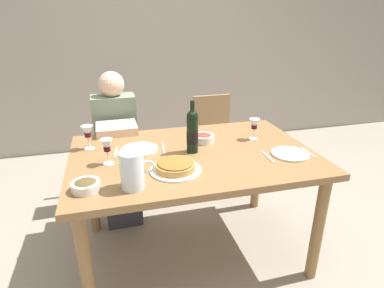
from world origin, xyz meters
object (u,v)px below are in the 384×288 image
Objects in this scene: dinner_plate_left_setting at (140,149)px; chair_right at (215,137)px; water_pitcher at (132,172)px; wine_bottle at (192,131)px; salad_bowl at (203,138)px; baked_tart at (175,166)px; dinner_plate_right_setting at (290,154)px; wine_glass_left_diner at (107,147)px; wine_glass_centre at (88,133)px; olive_bowl at (86,185)px; diner_left at (117,143)px; wine_glass_right_diner at (254,125)px; dining_table at (193,166)px; chair_left at (117,146)px.

chair_right reaches higher than dinner_plate_left_setting.
wine_bottle is at bearing 42.02° from water_pitcher.
baked_tart is at bearing -126.10° from salad_bowl.
wine_bottle reaches higher than dinner_plate_right_setting.
wine_glass_left_diner reaches higher than dinner_plate_right_setting.
dinner_plate_right_setting is 1.11m from chair_right.
dinner_plate_left_setting is at bearing 161.06° from wine_bottle.
wine_bottle reaches higher than baked_tart.
wine_glass_centre is at bearing 160.90° from dinner_plate_right_setting.
wine_glass_left_diner is (0.11, 0.28, 0.08)m from olive_bowl.
water_pitcher is 1.04m from diner_left.
dinner_plate_left_setting is at bearing 179.84° from wine_glass_right_diner.
salad_bowl is 0.92× the size of wine_glass_centre.
diner_left reaches higher than dining_table.
chair_right is (0.61, 1.11, -0.29)m from baked_tart.
dinner_plate_left_setting is 1.02× the size of dinner_plate_right_setting.
wine_glass_centre reaches higher than dinner_plate_left_setting.
baked_tart is 0.33× the size of chair_left.
chair_left is (0.18, 0.67, -0.37)m from wine_glass_centre.
dinner_plate_left_setting is (0.31, 0.43, -0.02)m from olive_bowl.
water_pitcher reaches higher than wine_glass_centre.
olive_bowl is 0.60× the size of dinner_plate_left_setting.
wine_glass_centre is at bearing 161.00° from dinner_plate_left_setting.
dinner_plate_right_setting is at bearing 5.99° from olive_bowl.
diner_left reaches higher than dinner_plate_left_setting.
dinner_plate_right_setting is (1.09, -0.15, -0.10)m from wine_glass_left_diner.
dinner_plate_left_setting is at bearing -19.00° from wine_glass_centre.
olive_bowl is 1.26m from chair_left.
baked_tart reaches higher than dining_table.
wine_bottle is 0.52m from wine_glass_left_diner.
wine_glass_left_diner is 0.27m from dinner_plate_left_setting.
wine_glass_left_diner is 0.99m from wine_glass_right_diner.
dining_table is 0.81m from diner_left.
dinner_plate_left_setting is 0.83m from chair_left.
water_pitcher is 0.48m from dinner_plate_left_setting.
water_pitcher reaches higher than dinner_plate_left_setting.
dinner_plate_left_setting is 1.12m from chair_right.
baked_tart is 0.41m from wine_glass_left_diner.
diner_left is (-0.45, 0.67, -0.05)m from dining_table.
chair_left reaches higher than dinner_plate_left_setting.
baked_tart is 0.48m from olive_bowl.
salad_bowl is at bearing 64.35° from chair_right.
dinner_plate_right_setting is at bearing -36.98° from salad_bowl.
wine_glass_right_diner is (1.09, 0.43, 0.08)m from olive_bowl.
wine_bottle reaches higher than water_pitcher.
wine_glass_left_diner is (-0.36, 0.19, 0.08)m from baked_tart.
dinner_plate_right_setting is (1.20, 0.13, -0.02)m from olive_bowl.
wine_glass_left_diner reaches higher than dining_table.
salad_bowl reaches higher than olive_bowl.
dining_table is 4.54× the size of wine_bottle.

